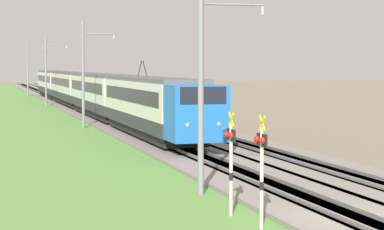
{
  "coord_description": "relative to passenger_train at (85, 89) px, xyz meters",
  "views": [
    {
      "loc": [
        -20.03,
        10.87,
        4.88
      ],
      "look_at": [
        17.33,
        0.0,
        2.29
      ],
      "focal_mm": 70.0,
      "sensor_mm": 36.0,
      "label": 1
    }
  ],
  "objects": [
    {
      "name": "crossing_signal_near",
      "position": [
        -56.78,
        2.94,
        -0.35
      ],
      "size": [
        0.7,
        0.23,
        3.44
      ],
      "rotation": [
        0.0,
        0.0,
        1.57
      ],
      "color": "beige",
      "rests_on": "ground"
    },
    {
      "name": "ballast_adjacent",
      "position": [
        -6.83,
        -4.06,
        -2.3
      ],
      "size": [
        240.0,
        4.4,
        0.3
      ],
      "color": "gray",
      "rests_on": "ground"
    },
    {
      "name": "track_adjacent",
      "position": [
        -6.83,
        -4.06,
        -2.29
      ],
      "size": [
        240.0,
        1.57,
        0.45
      ],
      "color": "#4C4238",
      "rests_on": "ground"
    },
    {
      "name": "passenger_train",
      "position": [
        0.0,
        0.0,
        0.0
      ],
      "size": [
        82.44,
        3.0,
        5.2
      ],
      "rotation": [
        0.0,
        0.0,
        3.14
      ],
      "color": "blue",
      "rests_on": "ground"
    },
    {
      "name": "ground_plane",
      "position": [
        -56.83,
        0.0,
        -2.45
      ],
      "size": [
        400.0,
        400.0,
        0.0
      ],
      "primitive_type": "plane",
      "color": "#7A705B"
    },
    {
      "name": "catenary_mast_distant",
      "position": [
        41.76,
        2.88,
        2.05
      ],
      "size": [
        0.22,
        2.56,
        8.71
      ],
      "color": "slate",
      "rests_on": "ground"
    },
    {
      "name": "track_main",
      "position": [
        -6.83,
        0.0,
        -2.29
      ],
      "size": [
        240.0,
        1.57,
        0.45
      ],
      "color": "#4C4238",
      "rests_on": "ground"
    },
    {
      "name": "grass_verge",
      "position": [
        -6.83,
        6.78,
        -2.39
      ],
      "size": [
        240.0,
        12.21,
        0.12
      ],
      "color": "#5B8E42",
      "rests_on": "ground"
    },
    {
      "name": "catenary_mast_far",
      "position": [
        10.93,
        2.87,
        1.74
      ],
      "size": [
        0.22,
        2.56,
        8.09
      ],
      "color": "slate",
      "rests_on": "ground"
    },
    {
      "name": "ballast_main",
      "position": [
        -6.83,
        0.0,
        -2.3
      ],
      "size": [
        240.0,
        4.4,
        0.3
      ],
      "color": "gray",
      "rests_on": "ground"
    },
    {
      "name": "crossing_signal_aux",
      "position": [
        -54.72,
        3.16,
        -0.37
      ],
      "size": [
        0.7,
        0.23,
        3.41
      ],
      "rotation": [
        0.0,
        0.0,
        1.57
      ],
      "color": "beige",
      "rests_on": "ground"
    },
    {
      "name": "catenary_mast_near",
      "position": [
        -50.73,
        2.87,
        1.7
      ],
      "size": [
        0.22,
        2.56,
        8.01
      ],
      "color": "slate",
      "rests_on": "ground"
    },
    {
      "name": "catenary_mast_mid",
      "position": [
        -19.9,
        2.87,
        1.78
      ],
      "size": [
        0.22,
        2.56,
        8.16
      ],
      "color": "slate",
      "rests_on": "ground"
    }
  ]
}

